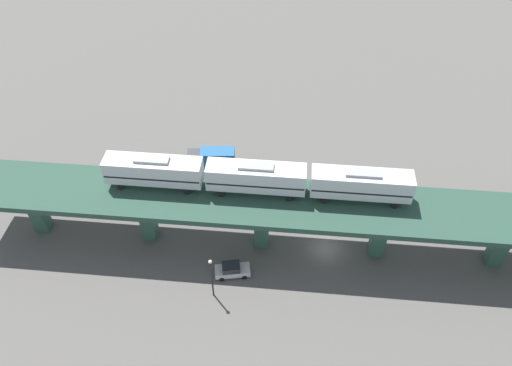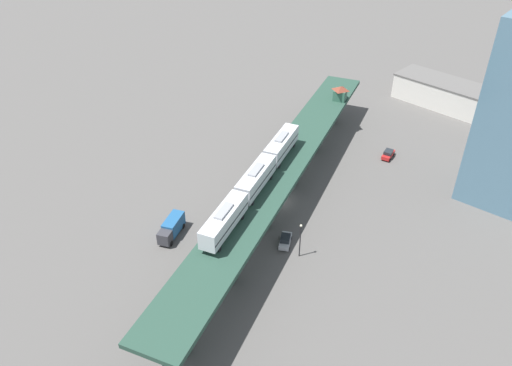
% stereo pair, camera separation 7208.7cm
% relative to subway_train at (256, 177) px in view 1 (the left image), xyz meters
% --- Properties ---
extents(ground_plane, '(400.00, 400.00, 0.00)m').
position_rel_subway_train_xyz_m(ground_plane, '(-1.27, 9.38, -10.98)').
color(ground_plane, '#514F4C').
extents(elevated_viaduct, '(33.74, 90.69, 8.44)m').
position_rel_subway_train_xyz_m(elevated_viaduct, '(-1.21, 9.20, -3.76)').
color(elevated_viaduct, '#244135').
rests_on(elevated_viaduct, ground).
extents(subway_train, '(13.07, 36.50, 4.45)m').
position_rel_subway_train_xyz_m(subway_train, '(0.00, 0.00, 0.00)').
color(subway_train, silver).
rests_on(subway_train, elevated_viaduct).
extents(street_car_silver, '(3.63, 4.73, 1.89)m').
position_rel_subway_train_xyz_m(street_car_silver, '(7.05, -0.44, -10.04)').
color(street_car_silver, '#B7BABF').
rests_on(street_car_silver, ground).
extents(delivery_truck, '(4.76, 7.52, 3.20)m').
position_rel_subway_train_xyz_m(delivery_truck, '(-10.37, -11.36, -9.21)').
color(delivery_truck, '#333338').
rests_on(delivery_truck, ground).
extents(street_lamp, '(0.44, 0.44, 6.94)m').
position_rel_subway_train_xyz_m(street_lamp, '(10.70, -1.35, -6.87)').
color(street_lamp, black).
rests_on(street_lamp, ground).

